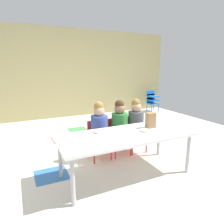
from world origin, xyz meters
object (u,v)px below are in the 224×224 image
Objects in this scene: paper_plate_center_table at (140,136)px; donut_powdered_loose at (144,130)px; seated_child_far_right at (136,120)px; craft_table at (126,137)px; kid_chair_blue_stack at (152,99)px; seated_child_middle_seat at (119,123)px; paper_plate_near_edge at (97,133)px; seated_child_near_camera at (99,125)px; donut_powdered_on_plate at (97,131)px; paper_bag_brown at (151,120)px.

paper_plate_center_table is 1.48× the size of donut_powdered_loose.
seated_child_far_right is 5.10× the size of paper_plate_center_table.
kid_chair_blue_stack is (2.79, 3.16, -0.14)m from craft_table.
seated_child_middle_seat is 0.69m from paper_plate_near_edge.
kid_chair_blue_stack is 5.57× the size of donut_powdered_loose.
paper_plate_center_table is (-0.41, -0.76, 0.03)m from seated_child_far_right.
paper_plate_near_edge is (-0.20, -0.42, 0.03)m from seated_child_near_camera.
kid_chair_blue_stack is at bearing 43.56° from donut_powdered_on_plate.
seated_child_near_camera is 1.35× the size of kid_chair_blue_stack.
paper_plate_near_edge is at bearing -142.88° from seated_child_middle_seat.
seated_child_near_camera and seated_child_middle_seat have the same top height.
craft_table is at bearing 175.76° from donut_powdered_loose.
seated_child_far_right is at bearing 0.00° from seated_child_middle_seat.
seated_child_middle_seat is at bearing 114.48° from paper_bag_brown.
paper_bag_brown is 0.80m from paper_plate_near_edge.
paper_plate_near_edge is at bearing 172.93° from paper_bag_brown.
kid_chair_blue_stack is at bearing 48.49° from craft_table.
kid_chair_blue_stack is (2.93, 2.55, -0.16)m from seated_child_near_camera.
craft_table is 8.04× the size of paper_bag_brown.
kid_chair_blue_stack is at bearing 48.45° from seated_child_far_right.
paper_plate_center_table is (0.45, -0.35, 0.00)m from paper_plate_near_edge.
paper_plate_center_table is 0.56m from donut_powdered_on_plate.
donut_powdered_on_plate is at bearing 172.93° from paper_bag_brown.
kid_chair_blue_stack reaches higher than donut_powdered_on_plate.
paper_bag_brown is at bearing -127.33° from kid_chair_blue_stack.
kid_chair_blue_stack reaches higher than paper_plate_center_table.
seated_child_middle_seat reaches higher than craft_table.
donut_powdered_loose is at bearing -18.91° from donut_powdered_on_plate.
seated_child_near_camera is 0.66m from seated_child_far_right.
paper_plate_center_table is at bearing -97.81° from seated_child_middle_seat.
paper_bag_brown is at bearing -41.16° from seated_child_near_camera.
paper_bag_brown reaches higher than donut_powdered_on_plate.
paper_bag_brown is (-2.34, -3.07, 0.29)m from kid_chair_blue_stack.
seated_child_middle_seat is 3.63m from kid_chair_blue_stack.
donut_powdered_loose is (0.61, -0.21, -0.01)m from donut_powdered_on_plate.
seated_child_middle_seat is 0.69m from donut_powdered_on_plate.
seated_child_far_right reaches higher than kid_chair_blue_stack.
seated_child_middle_seat is at bearing 0.00° from seated_child_near_camera.
donut_powdered_loose is at bearing 40.89° from paper_plate_center_table.
paper_bag_brown is at bearing -98.38° from seated_child_far_right.
kid_chair_blue_stack is at bearing 44.79° from seated_child_middle_seat.
paper_plate_near_edge is at bearing 161.09° from donut_powdered_loose.
craft_table is at bearing 126.12° from paper_plate_center_table.
seated_child_far_right reaches higher than donut_powdered_on_plate.
paper_plate_near_edge is 1.58× the size of donut_powdered_on_plate.
seated_child_middle_seat is 0.63m from donut_powdered_loose.
paper_bag_brown is (0.45, 0.09, 0.16)m from craft_table.
paper_bag_brown reaches higher than paper_plate_near_edge.
paper_plate_near_edge is (-0.86, -0.42, 0.03)m from seated_child_far_right.
paper_plate_center_table is (-2.68, -3.32, 0.19)m from kid_chair_blue_stack.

